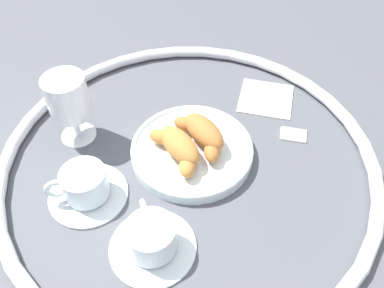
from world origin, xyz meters
name	(u,v)px	position (x,y,z in m)	size (l,w,h in m)	color
ground_plane	(188,162)	(0.00, 0.00, 0.00)	(2.20, 2.20, 0.00)	#4C4F56
table_chrome_rim	(188,158)	(0.00, 0.00, 0.01)	(0.69, 0.69, 0.02)	silver
pastry_plate	(192,150)	(0.01, -0.02, 0.01)	(0.23, 0.23, 0.02)	silver
croissant_large	(202,133)	(0.00, -0.04, 0.04)	(0.13, 0.09, 0.04)	#AD6B33
croissant_small	(178,147)	(0.01, 0.01, 0.04)	(0.13, 0.09, 0.04)	#BC7A38
coffee_cup_near	(151,239)	(-0.07, 0.17, 0.03)	(0.14, 0.14, 0.06)	silver
coffee_cup_far	(85,186)	(0.09, 0.17, 0.03)	(0.14, 0.14, 0.06)	silver
juice_glass_left	(68,99)	(0.21, 0.08, 0.09)	(0.08, 0.08, 0.14)	white
sugar_packet	(293,134)	(-0.12, -0.18, 0.00)	(0.05, 0.03, 0.01)	white
folded_napkin	(266,98)	(-0.02, -0.24, 0.00)	(0.11, 0.11, 0.01)	silver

